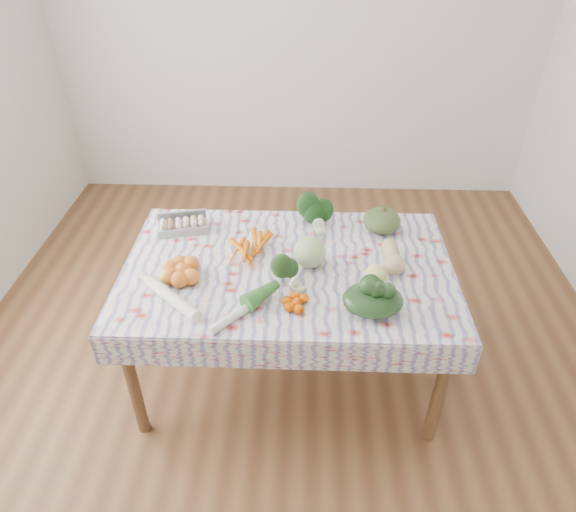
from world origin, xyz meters
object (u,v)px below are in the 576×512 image
object	(u,v)px
egg_carton	(183,227)
cabbage	(310,252)
kabocha_squash	(382,221)
butternut_squash	(393,256)
grapefruit	(376,276)
dining_table	(288,278)

from	to	relation	value
egg_carton	cabbage	bearing A→B (deg)	-35.68
kabocha_squash	butternut_squash	bearing A→B (deg)	-86.50
grapefruit	egg_carton	bearing A→B (deg)	157.20
butternut_squash	egg_carton	bearing A→B (deg)	166.26
egg_carton	butternut_squash	world-z (taller)	butternut_squash
cabbage	grapefruit	bearing A→B (deg)	-24.58
dining_table	kabocha_squash	world-z (taller)	kabocha_squash
kabocha_squash	butternut_squash	xyz separation A→B (m)	(0.02, -0.31, -0.01)
dining_table	kabocha_squash	bearing A→B (deg)	33.72
dining_table	grapefruit	world-z (taller)	grapefruit
egg_carton	cabbage	distance (m)	0.75
cabbage	butternut_squash	size ratio (longest dim) A/B	0.69
butternut_squash	dining_table	bearing A→B (deg)	-177.99
dining_table	cabbage	distance (m)	0.20
egg_carton	grapefruit	bearing A→B (deg)	-36.50
cabbage	dining_table	bearing A→B (deg)	-178.13
cabbage	butternut_squash	world-z (taller)	cabbage
egg_carton	dining_table	bearing A→B (deg)	-39.52
cabbage	grapefruit	size ratio (longest dim) A/B	1.48
butternut_squash	kabocha_squash	bearing A→B (deg)	93.02
dining_table	kabocha_squash	size ratio (longest dim) A/B	7.86
butternut_squash	cabbage	bearing A→B (deg)	-177.83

